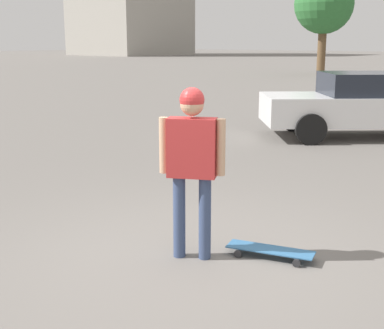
# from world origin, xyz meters

# --- Properties ---
(ground_plane) EXTENTS (220.00, 220.00, 0.00)m
(ground_plane) POSITION_xyz_m (0.00, 0.00, 0.00)
(ground_plane) COLOR slate
(person) EXTENTS (0.41, 0.57, 1.70)m
(person) POSITION_xyz_m (0.00, 0.00, 1.07)
(person) COLOR #38476B
(person) RESTS_ON ground_plane
(skateboard) EXTENTS (0.50, 0.91, 0.09)m
(skateboard) POSITION_xyz_m (0.51, -0.60, 0.07)
(skateboard) COLOR #336693
(skateboard) RESTS_ON ground_plane
(car_parked_near) EXTENTS (4.29, 4.45, 1.45)m
(car_parked_near) POSITION_xyz_m (7.75, 1.66, 0.75)
(car_parked_near) COLOR silver
(car_parked_near) RESTS_ON ground_plane
(tree_distant) EXTENTS (3.72, 3.72, 6.28)m
(tree_distant) POSITION_xyz_m (27.95, 13.44, 4.37)
(tree_distant) COLOR brown
(tree_distant) RESTS_ON ground_plane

